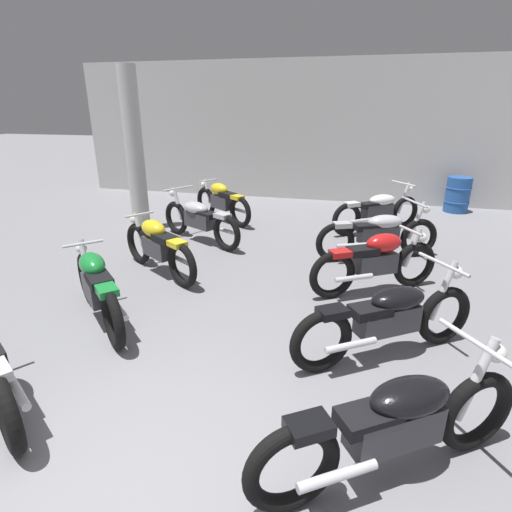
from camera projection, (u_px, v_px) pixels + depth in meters
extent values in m
cube|color=#BCBAB7|center=(313.00, 132.00, 10.76)|extent=(13.31, 0.24, 3.60)
cylinder|color=#BCBAB7|center=(134.00, 152.00, 8.09)|extent=(0.36, 0.36, 3.20)
torus|color=black|center=(6.00, 412.00, 3.01)|extent=(0.62, 0.46, 0.67)
cylinder|color=silver|center=(17.00, 390.00, 3.27)|extent=(0.50, 0.36, 0.07)
torus|color=black|center=(87.00, 278.00, 5.34)|extent=(0.56, 0.54, 0.67)
torus|color=black|center=(113.00, 319.00, 4.31)|extent=(0.56, 0.54, 0.67)
cylinder|color=silver|center=(85.00, 262.00, 5.18)|extent=(0.23, 0.22, 0.56)
cube|color=#38383D|center=(97.00, 289.00, 4.79)|extent=(0.58, 0.57, 0.28)
ellipsoid|color=#197F33|center=(92.00, 264.00, 4.77)|extent=(0.57, 0.56, 0.26)
cube|color=black|center=(99.00, 280.00, 4.55)|extent=(0.46, 0.45, 0.10)
cube|color=#197F33|center=(107.00, 290.00, 4.29)|extent=(0.34, 0.34, 0.08)
cylinder|color=silver|center=(83.00, 244.00, 5.04)|extent=(0.35, 0.38, 0.04)
sphere|color=white|center=(81.00, 248.00, 5.24)|extent=(0.14, 0.14, 0.14)
cylinder|color=silver|center=(119.00, 308.00, 4.58)|extent=(0.45, 0.43, 0.07)
torus|color=black|center=(139.00, 244.00, 6.66)|extent=(0.62, 0.46, 0.67)
torus|color=black|center=(182.00, 265.00, 5.76)|extent=(0.62, 0.46, 0.67)
cylinder|color=silver|center=(139.00, 229.00, 6.51)|extent=(0.24, 0.19, 0.56)
cube|color=#38383D|center=(158.00, 247.00, 6.17)|extent=(0.61, 0.51, 0.28)
ellipsoid|color=yellow|center=(153.00, 228.00, 6.15)|extent=(0.59, 0.52, 0.26)
cube|color=black|center=(165.00, 238.00, 5.95)|extent=(0.47, 0.42, 0.10)
cube|color=yellow|center=(177.00, 244.00, 5.73)|extent=(0.34, 0.32, 0.08)
cylinder|color=silver|center=(139.00, 215.00, 6.38)|extent=(0.29, 0.42, 0.04)
sphere|color=white|center=(134.00, 219.00, 6.56)|extent=(0.14, 0.14, 0.14)
cylinder|color=silver|center=(180.00, 260.00, 6.02)|extent=(0.50, 0.36, 0.07)
torus|color=black|center=(176.00, 218.00, 8.17)|extent=(0.64, 0.42, 0.67)
torus|color=black|center=(227.00, 233.00, 7.20)|extent=(0.64, 0.42, 0.67)
cylinder|color=silver|center=(178.00, 203.00, 8.01)|extent=(0.27, 0.20, 0.66)
cube|color=#38383D|center=(200.00, 220.00, 7.65)|extent=(0.69, 0.53, 0.28)
ellipsoid|color=#B7B7BC|center=(196.00, 208.00, 7.63)|extent=(0.68, 0.57, 0.22)
cube|color=black|center=(207.00, 215.00, 7.46)|extent=(0.47, 0.41, 0.10)
cube|color=#B7B7BC|center=(222.00, 216.00, 7.16)|extent=(0.34, 0.31, 0.08)
cylinder|color=silver|center=(178.00, 188.00, 7.86)|extent=(0.37, 0.61, 0.04)
sphere|color=white|center=(173.00, 193.00, 8.03)|extent=(0.14, 0.14, 0.14)
cylinder|color=silver|center=(223.00, 230.00, 7.46)|extent=(0.51, 0.33, 0.07)
torus|color=black|center=(206.00, 202.00, 9.54)|extent=(0.61, 0.48, 0.67)
torus|color=black|center=(240.00, 212.00, 8.61)|extent=(0.61, 0.48, 0.67)
cylinder|color=silver|center=(208.00, 191.00, 9.39)|extent=(0.24, 0.20, 0.56)
cube|color=#38383D|center=(222.00, 202.00, 9.04)|extent=(0.61, 0.53, 0.28)
ellipsoid|color=yellow|center=(219.00, 189.00, 9.01)|extent=(0.59, 0.53, 0.26)
cube|color=black|center=(228.00, 195.00, 8.81)|extent=(0.47, 0.43, 0.10)
cube|color=yellow|center=(237.00, 197.00, 8.58)|extent=(0.34, 0.33, 0.08)
cylinder|color=silver|center=(209.00, 180.00, 9.26)|extent=(0.31, 0.41, 0.04)
sphere|color=white|center=(204.00, 184.00, 9.44)|extent=(0.14, 0.14, 0.14)
cylinder|color=silver|center=(238.00, 210.00, 8.88)|extent=(0.49, 0.38, 0.07)
torus|color=black|center=(476.00, 412.00, 3.01)|extent=(0.62, 0.46, 0.67)
torus|color=black|center=(292.00, 468.00, 2.55)|extent=(0.62, 0.46, 0.67)
cylinder|color=silver|center=(476.00, 379.00, 2.88)|extent=(0.27, 0.21, 0.66)
cube|color=#38383D|center=(394.00, 426.00, 2.75)|extent=(0.68, 0.57, 0.28)
ellipsoid|color=black|center=(410.00, 396.00, 2.70)|extent=(0.68, 0.60, 0.22)
cube|color=black|center=(368.00, 417.00, 2.63)|extent=(0.47, 0.42, 0.10)
cube|color=black|center=(309.00, 427.00, 2.47)|extent=(0.34, 0.32, 0.08)
cylinder|color=silver|center=(478.00, 344.00, 2.75)|extent=(0.41, 0.59, 0.04)
sphere|color=white|center=(496.00, 353.00, 2.86)|extent=(0.14, 0.14, 0.14)
cylinder|color=silver|center=(338.00, 476.00, 2.52)|extent=(0.50, 0.36, 0.07)
torus|color=black|center=(444.00, 316.00, 4.39)|extent=(0.62, 0.47, 0.67)
torus|color=black|center=(321.00, 341.00, 3.91)|extent=(0.62, 0.47, 0.67)
cylinder|color=silver|center=(443.00, 291.00, 4.25)|extent=(0.27, 0.21, 0.66)
cube|color=#38383D|center=(387.00, 319.00, 4.11)|extent=(0.68, 0.57, 0.28)
ellipsoid|color=black|center=(398.00, 298.00, 4.07)|extent=(0.68, 0.60, 0.22)
cube|color=black|center=(370.00, 310.00, 3.99)|extent=(0.47, 0.42, 0.10)
cube|color=black|center=(332.00, 312.00, 3.83)|extent=(0.34, 0.32, 0.08)
cylinder|color=silver|center=(443.00, 264.00, 4.12)|extent=(0.41, 0.58, 0.04)
sphere|color=white|center=(456.00, 272.00, 4.23)|extent=(0.14, 0.14, 0.14)
cylinder|color=silver|center=(351.00, 345.00, 3.88)|extent=(0.50, 0.37, 0.07)
torus|color=black|center=(414.00, 265.00, 5.79)|extent=(0.63, 0.44, 0.67)
torus|color=black|center=(332.00, 275.00, 5.43)|extent=(0.63, 0.44, 0.67)
cylinder|color=silver|center=(412.00, 248.00, 5.67)|extent=(0.24, 0.19, 0.56)
cube|color=#38383D|center=(375.00, 263.00, 5.57)|extent=(0.61, 0.50, 0.28)
ellipsoid|color=red|center=(384.00, 243.00, 5.50)|extent=(0.59, 0.51, 0.26)
cube|color=black|center=(363.00, 251.00, 5.44)|extent=(0.47, 0.41, 0.10)
cube|color=red|center=(341.00, 253.00, 5.35)|extent=(0.34, 0.32, 0.08)
cylinder|color=silver|center=(411.00, 231.00, 5.56)|extent=(0.28, 0.43, 0.04)
sphere|color=white|center=(422.00, 238.00, 5.66)|extent=(0.14, 0.14, 0.14)
cylinder|color=silver|center=(354.00, 278.00, 5.39)|extent=(0.51, 0.35, 0.07)
torus|color=black|center=(418.00, 238.00, 6.95)|extent=(0.66, 0.37, 0.67)
torus|color=black|center=(335.00, 242.00, 6.71)|extent=(0.66, 0.37, 0.67)
cylinder|color=silver|center=(417.00, 221.00, 6.82)|extent=(0.28, 0.17, 0.66)
cube|color=#38383D|center=(378.00, 234.00, 6.79)|extent=(0.70, 0.49, 0.28)
ellipsoid|color=#B7B7BC|center=(385.00, 222.00, 6.73)|extent=(0.68, 0.53, 0.22)
cube|color=black|center=(367.00, 227.00, 6.71)|extent=(0.46, 0.38, 0.10)
cube|color=#B7B7BC|center=(342.00, 225.00, 6.62)|extent=(0.34, 0.30, 0.08)
cylinder|color=silver|center=(416.00, 203.00, 6.71)|extent=(0.31, 0.64, 0.04)
sphere|color=white|center=(426.00, 209.00, 6.78)|extent=(0.14, 0.14, 0.14)
cylinder|color=silver|center=(352.00, 245.00, 6.64)|extent=(0.53, 0.29, 0.07)
torus|color=black|center=(405.00, 212.00, 8.62)|extent=(0.60, 0.50, 0.67)
torus|color=black|center=(347.00, 219.00, 8.05)|extent=(0.60, 0.50, 0.67)
cylinder|color=silver|center=(404.00, 198.00, 8.48)|extent=(0.26, 0.22, 0.66)
cube|color=#38383D|center=(377.00, 211.00, 8.30)|extent=(0.67, 0.60, 0.28)
ellipsoid|color=white|center=(382.00, 200.00, 8.26)|extent=(0.67, 0.62, 0.22)
cube|color=black|center=(369.00, 205.00, 8.17)|extent=(0.46, 0.44, 0.10)
cube|color=white|center=(352.00, 204.00, 7.99)|extent=(0.34, 0.33, 0.08)
cylinder|color=silver|center=(403.00, 183.00, 8.35)|extent=(0.45, 0.56, 0.04)
sphere|color=white|center=(410.00, 188.00, 8.47)|extent=(0.14, 0.14, 0.14)
cylinder|color=silver|center=(361.00, 221.00, 8.04)|extent=(0.48, 0.39, 0.07)
cylinder|color=#23519E|center=(458.00, 195.00, 9.85)|extent=(0.56, 0.56, 0.85)
torus|color=#23519E|center=(459.00, 188.00, 9.79)|extent=(0.59, 0.59, 0.03)
torus|color=#23519E|center=(456.00, 201.00, 9.91)|extent=(0.59, 0.59, 0.03)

